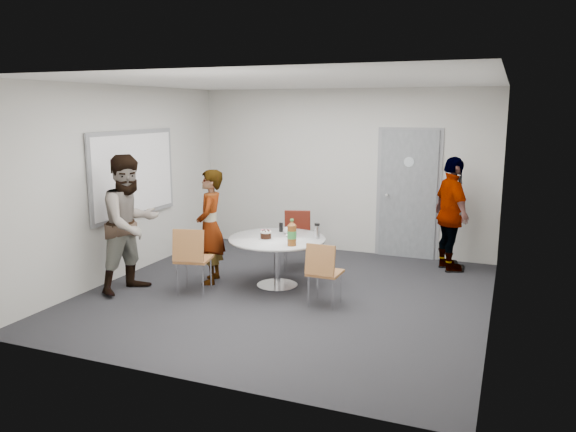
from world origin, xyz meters
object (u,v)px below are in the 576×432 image
at_px(chair_near_left, 191,254).
at_px(person_left, 131,224).
at_px(chair_near_right, 323,268).
at_px(person_main, 210,227).
at_px(whiteboard, 134,174).
at_px(chair_far, 297,233).
at_px(person_right, 451,214).
at_px(door, 408,194).
at_px(table, 279,244).

relative_size(chair_near_left, person_left, 0.49).
relative_size(chair_near_right, person_left, 0.44).
bearing_deg(person_left, person_main, -33.04).
bearing_deg(chair_near_right, whiteboard, 172.97).
bearing_deg(chair_far, chair_near_right, 103.61).
relative_size(person_main, person_right, 0.93).
height_order(door, person_right, door).
distance_m(person_main, person_right, 3.52).
distance_m(table, person_right, 2.67).
height_order(chair_near_left, person_main, person_main).
bearing_deg(door, person_main, -133.81).
xyz_separation_m(table, person_main, (-0.96, -0.14, 0.19)).
relative_size(whiteboard, chair_far, 2.21).
distance_m(door, person_left, 4.33).
relative_size(door, chair_near_left, 2.38).
height_order(whiteboard, person_main, whiteboard).
height_order(chair_near_left, chair_near_right, chair_near_left).
bearing_deg(chair_near_left, person_main, 81.81).
distance_m(chair_far, person_right, 2.30).
xyz_separation_m(whiteboard, table, (2.24, 0.06, -0.86)).
bearing_deg(chair_far, table, 79.09).
distance_m(chair_far, person_left, 2.48).
distance_m(person_left, person_right, 4.56).
xyz_separation_m(table, chair_far, (-0.12, 1.00, -0.07)).
height_order(table, chair_near_right, table).
xyz_separation_m(chair_near_left, person_left, (-0.82, -0.13, 0.36)).
relative_size(table, person_left, 0.72).
relative_size(door, person_left, 1.17).
height_order(chair_far, person_right, person_right).
height_order(whiteboard, chair_near_right, whiteboard).
bearing_deg(chair_near_right, person_right, 62.07).
distance_m(door, chair_near_right, 2.84).
height_order(chair_near_left, person_left, person_left).
bearing_deg(chair_far, chair_near_left, 47.55).
distance_m(chair_near_left, person_right, 3.83).
height_order(person_left, person_right, person_left).
height_order(whiteboard, person_left, whiteboard).
xyz_separation_m(chair_near_right, person_right, (1.25, 2.21, 0.36)).
bearing_deg(person_right, person_main, 92.36).
height_order(chair_far, person_left, person_left).
xyz_separation_m(person_left, person_right, (3.78, 2.55, -0.05)).
height_order(door, whiteboard, door).
distance_m(door, chair_near_left, 3.72).
height_order(table, person_main, person_main).
bearing_deg(chair_near_right, chair_near_left, -171.72).
height_order(whiteboard, table, whiteboard).
bearing_deg(chair_far, door, -156.87).
height_order(door, chair_near_right, door).
relative_size(table, person_right, 0.76).
bearing_deg(door, person_right, -35.92).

